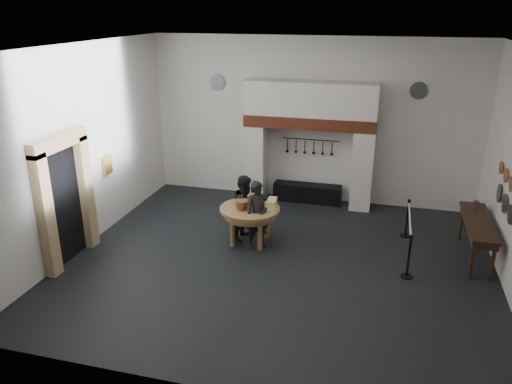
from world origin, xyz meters
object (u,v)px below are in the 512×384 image
(work_table, at_px, (250,209))
(barrier_post_far, at_px, (407,219))
(side_table, at_px, (479,222))
(barrier_post_near, at_px, (409,257))
(iron_range, at_px, (307,193))
(visitor_near, at_px, (258,215))
(visitor_far, at_px, (246,207))

(work_table, relative_size, barrier_post_far, 1.54)
(side_table, height_order, barrier_post_near, same)
(iron_range, height_order, barrier_post_far, barrier_post_far)
(visitor_near, distance_m, barrier_post_near, 3.36)
(iron_range, xyz_separation_m, work_table, (-0.87, -2.94, 0.59))
(iron_range, xyz_separation_m, barrier_post_far, (2.67, -1.66, 0.20))
(work_table, bearing_deg, barrier_post_near, -11.62)
(visitor_near, bearing_deg, barrier_post_near, -50.10)
(iron_range, bearing_deg, visitor_near, -101.45)
(iron_range, height_order, barrier_post_near, barrier_post_near)
(barrier_post_far, bearing_deg, visitor_near, -156.12)
(visitor_near, xyz_separation_m, side_table, (4.73, 0.71, 0.07))
(iron_range, relative_size, visitor_near, 1.19)
(visitor_near, distance_m, barrier_post_far, 3.63)
(iron_range, bearing_deg, barrier_post_far, -31.94)
(visitor_near, bearing_deg, visitor_far, 94.15)
(work_table, relative_size, side_table, 0.63)
(barrier_post_far, bearing_deg, visitor_far, -164.00)
(work_table, bearing_deg, visitor_near, -38.68)
(barrier_post_near, height_order, barrier_post_far, same)
(iron_range, relative_size, side_table, 0.86)
(iron_range, distance_m, side_table, 4.80)
(side_table, xyz_separation_m, barrier_post_near, (-1.43, -1.25, -0.42))
(work_table, bearing_deg, iron_range, 73.48)
(barrier_post_near, bearing_deg, visitor_near, 170.75)
(work_table, relative_size, visitor_far, 0.88)
(visitor_near, height_order, side_table, visitor_near)
(barrier_post_far, bearing_deg, barrier_post_near, -90.00)
(iron_range, xyz_separation_m, visitor_near, (-0.63, -3.13, 0.55))
(work_table, relative_size, visitor_near, 0.87)
(visitor_near, distance_m, visitor_far, 0.57)
(visitor_near, height_order, barrier_post_far, visitor_near)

